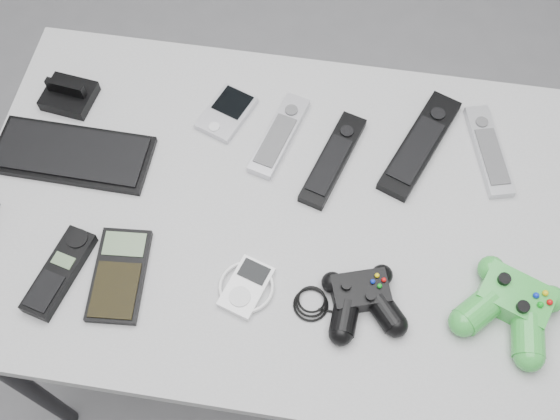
# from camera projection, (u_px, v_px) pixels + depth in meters

# --- Properties ---
(floor) EXTENTS (3.50, 3.50, 0.00)m
(floor) POSITION_uv_depth(u_px,v_px,m) (268.00, 352.00, 1.75)
(floor) COLOR slate
(floor) RESTS_ON ground
(desk) EXTENTS (1.07, 0.69, 0.72)m
(desk) POSITION_uv_depth(u_px,v_px,m) (278.00, 226.00, 1.19)
(desk) COLOR #99999B
(desk) RESTS_ON floor
(pda_keyboard) EXTENTS (0.28, 0.12, 0.02)m
(pda_keyboard) POSITION_uv_depth(u_px,v_px,m) (73.00, 154.00, 1.18)
(pda_keyboard) COLOR black
(pda_keyboard) RESTS_ON desk
(dock_bracket) EXTENTS (0.10, 0.09, 0.05)m
(dock_bracket) POSITION_uv_depth(u_px,v_px,m) (67.00, 92.00, 1.23)
(dock_bracket) COLOR black
(dock_bracket) RESTS_ON desk
(pda) EXTENTS (0.11, 0.13, 0.02)m
(pda) POSITION_uv_depth(u_px,v_px,m) (227.00, 113.00, 1.22)
(pda) COLOR #BBBAC2
(pda) RESTS_ON desk
(remote_silver_a) EXTENTS (0.09, 0.19, 0.02)m
(remote_silver_a) POSITION_uv_depth(u_px,v_px,m) (279.00, 135.00, 1.20)
(remote_silver_a) COLOR #BBBAC2
(remote_silver_a) RESTS_ON desk
(remote_black_a) EXTENTS (0.10, 0.21, 0.02)m
(remote_black_a) POSITION_uv_depth(u_px,v_px,m) (333.00, 159.00, 1.17)
(remote_black_a) COLOR black
(remote_black_a) RESTS_ON desk
(remote_black_b) EXTENTS (0.14, 0.24, 0.02)m
(remote_black_b) POSITION_uv_depth(u_px,v_px,m) (420.00, 144.00, 1.19)
(remote_black_b) COLOR black
(remote_black_b) RESTS_ON desk
(remote_silver_b) EXTENTS (0.09, 0.20, 0.02)m
(remote_silver_b) POSITION_uv_depth(u_px,v_px,m) (489.00, 150.00, 1.18)
(remote_silver_b) COLOR #B5B6BC
(remote_silver_b) RESTS_ON desk
(cordless_handset) EXTENTS (0.09, 0.17, 0.02)m
(cordless_handset) POSITION_uv_depth(u_px,v_px,m) (59.00, 272.00, 1.07)
(cordless_handset) COLOR black
(cordless_handset) RESTS_ON desk
(calculator) EXTENTS (0.10, 0.17, 0.02)m
(calculator) POSITION_uv_depth(u_px,v_px,m) (119.00, 275.00, 1.07)
(calculator) COLOR black
(calculator) RESTS_ON desk
(mp3_player) EXTENTS (0.12, 0.12, 0.02)m
(mp3_player) POSITION_uv_depth(u_px,v_px,m) (246.00, 287.00, 1.06)
(mp3_player) COLOR white
(mp3_player) RESTS_ON desk
(controller_black) EXTENTS (0.25, 0.19, 0.04)m
(controller_black) POSITION_uv_depth(u_px,v_px,m) (362.00, 299.00, 1.04)
(controller_black) COLOR black
(controller_black) RESTS_ON desk
(controller_green) EXTENTS (0.20, 0.21, 0.05)m
(controller_green) POSITION_uv_depth(u_px,v_px,m) (511.00, 305.00, 1.03)
(controller_green) COLOR #258A25
(controller_green) RESTS_ON desk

